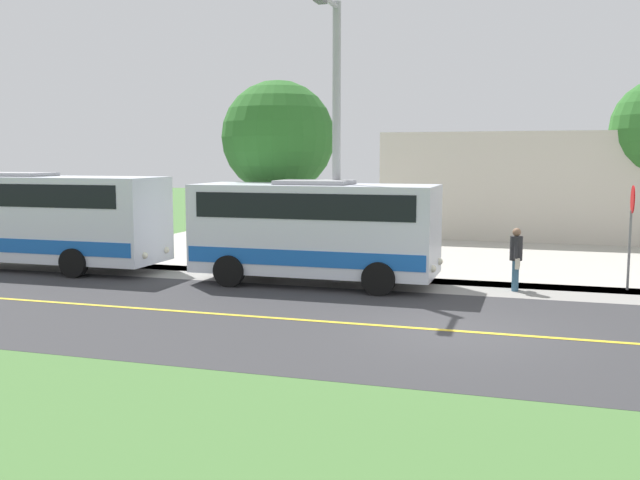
# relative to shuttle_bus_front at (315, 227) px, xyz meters

# --- Properties ---
(ground_plane) EXTENTS (120.00, 120.00, 0.00)m
(ground_plane) POSITION_rel_shuttle_bus_front_xyz_m (4.52, 4.59, -1.64)
(ground_plane) COLOR #477238
(road_surface) EXTENTS (8.00, 100.00, 0.01)m
(road_surface) POSITION_rel_shuttle_bus_front_xyz_m (4.52, 4.59, -1.64)
(road_surface) COLOR #333335
(road_surface) RESTS_ON ground
(sidewalk) EXTENTS (2.40, 100.00, 0.01)m
(sidewalk) POSITION_rel_shuttle_bus_front_xyz_m (-0.68, 4.59, -1.64)
(sidewalk) COLOR gray
(sidewalk) RESTS_ON ground
(parking_lot_surface) EXTENTS (14.00, 36.00, 0.01)m
(parking_lot_surface) POSITION_rel_shuttle_bus_front_xyz_m (-7.88, 7.59, -1.64)
(parking_lot_surface) COLOR #B2ADA3
(parking_lot_surface) RESTS_ON ground
(road_centre_line) EXTENTS (0.16, 100.00, 0.00)m
(road_centre_line) POSITION_rel_shuttle_bus_front_xyz_m (4.52, 4.59, -1.63)
(road_centre_line) COLOR gold
(road_centre_line) RESTS_ON ground
(shuttle_bus_front) EXTENTS (2.69, 7.06, 2.99)m
(shuttle_bus_front) POSITION_rel_shuttle_bus_front_xyz_m (0.00, 0.00, 0.00)
(shuttle_bus_front) COLOR silver
(shuttle_bus_front) RESTS_ON ground
(transit_bus_rear) EXTENTS (2.62, 11.24, 3.14)m
(transit_bus_rear) POSITION_rel_shuttle_bus_front_xyz_m (0.03, -10.74, 0.08)
(transit_bus_rear) COLOR silver
(transit_bus_rear) RESTS_ON ground
(pedestrian_with_bags) EXTENTS (0.72, 0.34, 1.73)m
(pedestrian_with_bags) POSITION_rel_shuttle_bus_front_xyz_m (-0.57, 5.58, -0.71)
(pedestrian_with_bags) COLOR #335972
(pedestrian_with_bags) RESTS_ON ground
(stop_sign) EXTENTS (0.76, 0.07, 2.88)m
(stop_sign) POSITION_rel_shuttle_bus_front_xyz_m (-1.58, 8.55, 0.32)
(stop_sign) COLOR slate
(stop_sign) RESTS_ON ground
(street_light_pole) EXTENTS (1.97, 0.24, 7.99)m
(street_light_pole) POSITION_rel_shuttle_bus_front_xyz_m (-0.36, 0.50, 2.76)
(street_light_pole) COLOR #9E9EA3
(street_light_pole) RESTS_ON ground
(tree_curbside) EXTENTS (3.73, 3.73, 6.15)m
(tree_curbside) POSITION_rel_shuttle_bus_front_xyz_m (-2.88, -2.19, 2.63)
(tree_curbside) COLOR brown
(tree_curbside) RESTS_ON ground
(commercial_building) EXTENTS (10.00, 19.25, 4.72)m
(commercial_building) POSITION_rel_shuttle_bus_front_xyz_m (-16.88, 8.90, 0.72)
(commercial_building) COLOR beige
(commercial_building) RESTS_ON ground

